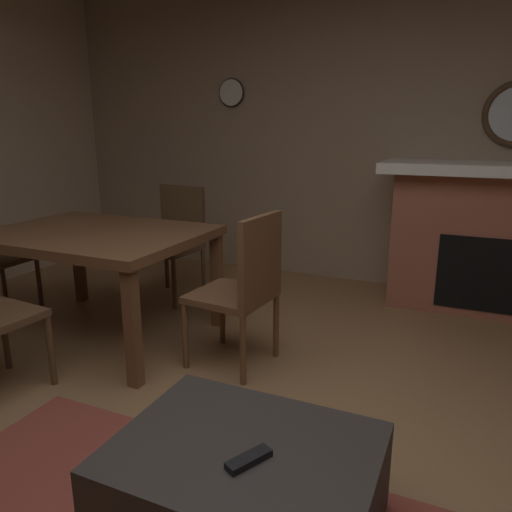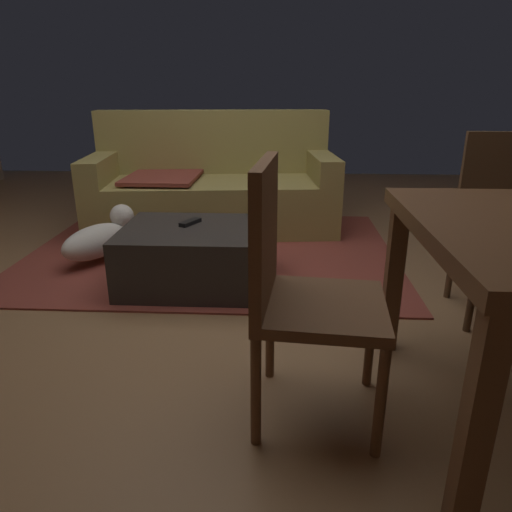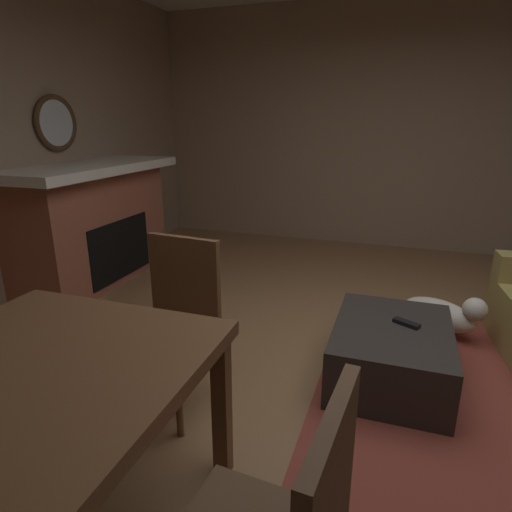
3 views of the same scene
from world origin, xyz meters
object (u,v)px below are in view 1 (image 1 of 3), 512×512
at_px(tv_remote, 249,459).
at_px(dining_table, 96,242).
at_px(ottoman_coffee_table, 245,491).
at_px(fireplace, 504,238).
at_px(dining_chair_west, 244,283).
at_px(dining_chair_south, 175,235).
at_px(wall_clock, 232,93).

bearing_deg(tv_remote, dining_table, -8.73).
distance_m(ottoman_coffee_table, tv_remote, 0.21).
bearing_deg(fireplace, dining_chair_west, 49.70).
relative_size(fireplace, dining_table, 1.31).
bearing_deg(dining_table, ottoman_coffee_table, 144.85).
xyz_separation_m(fireplace, dining_table, (2.51, 1.66, 0.08)).
height_order(ottoman_coffee_table, dining_chair_south, dining_chair_south).
bearing_deg(dining_table, dining_chair_west, 179.55).
bearing_deg(tv_remote, ottoman_coffee_table, -28.35).
bearing_deg(fireplace, dining_chair_south, 16.25).
height_order(tv_remote, dining_chair_west, dining_chair_west).
xyz_separation_m(dining_table, dining_chair_west, (-1.10, 0.01, -0.14)).
bearing_deg(dining_chair_south, ottoman_coffee_table, 128.11).
height_order(ottoman_coffee_table, tv_remote, tv_remote).
bearing_deg(fireplace, wall_clock, -6.58).
height_order(tv_remote, wall_clock, wall_clock).
bearing_deg(ottoman_coffee_table, fireplace, -107.13).
height_order(dining_table, dining_chair_south, dining_chair_south).
xyz_separation_m(ottoman_coffee_table, dining_chair_south, (1.64, -2.09, 0.34)).
bearing_deg(fireplace, ottoman_coffee_table, 72.87).
height_order(fireplace, dining_chair_west, fireplace).
bearing_deg(tv_remote, dining_chair_west, -36.76).
bearing_deg(wall_clock, ottoman_coffee_table, 117.36).
xyz_separation_m(ottoman_coffee_table, wall_clock, (1.61, -3.10, 1.55)).
xyz_separation_m(dining_chair_west, wall_clock, (1.06, -1.95, 1.21)).
height_order(dining_table, wall_clock, wall_clock).
distance_m(dining_chair_south, dining_chair_west, 1.44).
bearing_deg(ottoman_coffee_table, dining_chair_west, -64.58).
height_order(fireplace, ottoman_coffee_table, fireplace).
bearing_deg(dining_chair_south, dining_table, 89.53).
bearing_deg(wall_clock, dining_chair_south, 88.24).
xyz_separation_m(tv_remote, dining_chair_west, (0.60, -1.22, 0.15)).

